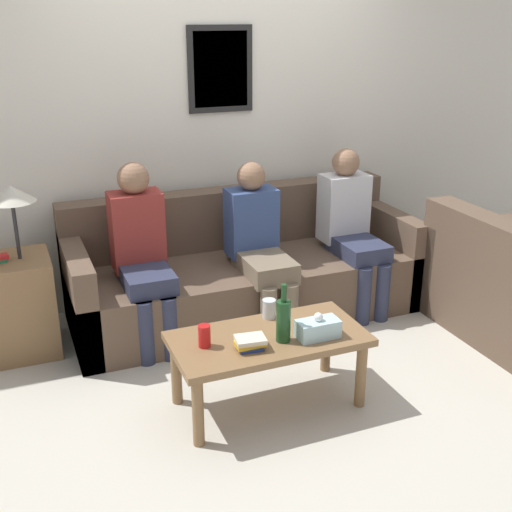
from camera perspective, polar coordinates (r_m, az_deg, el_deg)
name	(u,v)px	position (r m, az deg, el deg)	size (l,w,h in m)	color
ground_plane	(273,343)	(4.35, 1.52, -7.71)	(16.00, 16.00, 0.00)	beige
wall_back	(220,125)	(4.84, -3.26, 11.58)	(9.00, 0.08, 2.60)	silver
couch_main	(244,273)	(4.68, -1.10, -1.56)	(2.50, 0.91, 0.86)	brown
coffee_table	(268,346)	(3.54, 1.11, -7.99)	(1.06, 0.53, 0.43)	olive
side_table_with_lamp	(17,300)	(4.37, -20.51, -3.66)	(0.47, 0.47, 1.11)	olive
wine_bottle	(283,320)	(3.41, 2.45, -5.68)	(0.08, 0.08, 0.33)	#19421E
drinking_glass	(269,309)	(3.69, 1.17, -4.71)	(0.08, 0.08, 0.11)	silver
book_stack	(250,343)	(3.37, -0.51, -7.70)	(0.17, 0.14, 0.07)	navy
soda_can	(204,336)	(3.39, -4.61, -7.10)	(0.07, 0.07, 0.12)	red
tissue_box	(318,328)	(3.49, 5.53, -6.42)	(0.23, 0.12, 0.15)	silver
person_left	(142,249)	(4.22, -10.14, 0.57)	(0.34, 0.61, 1.19)	#2D334C
person_middle	(259,242)	(4.38, 0.25, 1.24)	(0.34, 0.66, 1.13)	#756651
person_right	(351,225)	(4.74, 8.47, 2.75)	(0.34, 0.63, 1.16)	#2D334C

